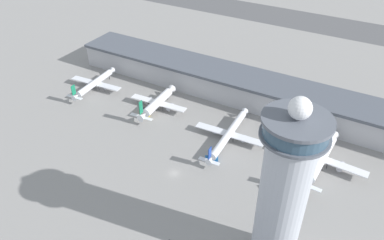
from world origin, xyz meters
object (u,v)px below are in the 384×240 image
(airplane_gate_delta, at_px, (321,158))
(service_truck_baggage, at_px, (144,112))
(airplane_gate_bravo, at_px, (157,103))
(control_tower, at_px, (283,193))
(service_truck_fuel, at_px, (271,187))
(airplane_gate_charlie, at_px, (228,134))
(service_truck_catering, at_px, (211,158))
(airplane_gate_alpha, at_px, (95,83))

(airplane_gate_delta, distance_m, service_truck_baggage, 91.02)
(airplane_gate_bravo, distance_m, airplane_gate_delta, 87.11)
(control_tower, xyz_separation_m, service_truck_fuel, (-10.76, 30.64, -29.74))
(control_tower, xyz_separation_m, airplane_gate_charlie, (-39.75, 50.71, -27.08))
(airplane_gate_delta, bearing_deg, control_tower, -92.98)
(service_truck_baggage, bearing_deg, airplane_gate_delta, 2.99)
(service_truck_catering, relative_size, service_truck_baggage, 0.82)
(airplane_gate_charlie, bearing_deg, airplane_gate_bravo, 172.52)
(control_tower, bearing_deg, airplane_gate_bravo, 146.13)
(airplane_gate_charlie, height_order, service_truck_catering, airplane_gate_charlie)
(service_truck_baggage, bearing_deg, airplane_gate_bravo, 61.98)
(airplane_gate_charlie, distance_m, service_truck_fuel, 35.36)
(airplane_gate_alpha, xyz_separation_m, airplane_gate_bravo, (43.26, 0.70, 0.04))
(service_truck_baggage, bearing_deg, service_truck_fuel, -13.72)
(airplane_gate_alpha, relative_size, service_truck_catering, 5.77)
(airplane_gate_charlie, bearing_deg, service_truck_catering, -92.25)
(airplane_gate_delta, xyz_separation_m, service_truck_baggage, (-90.83, -4.74, -3.40))
(control_tower, relative_size, airplane_gate_bravo, 1.91)
(service_truck_fuel, height_order, service_truck_baggage, service_truck_fuel)
(airplane_gate_charlie, xyz_separation_m, service_truck_fuel, (28.99, -20.07, -2.66))
(service_truck_baggage, bearing_deg, control_tower, -29.36)
(airplane_gate_bravo, bearing_deg, airplane_gate_charlie, -7.48)
(airplane_gate_alpha, relative_size, airplane_gate_charlie, 0.82)
(service_truck_fuel, bearing_deg, airplane_gate_bravo, 160.58)
(airplane_gate_alpha, distance_m, service_truck_baggage, 40.15)
(airplane_gate_charlie, relative_size, service_truck_catering, 7.06)
(service_truck_catering, bearing_deg, airplane_gate_alpha, 166.15)
(airplane_gate_delta, bearing_deg, airplane_gate_alpha, 179.29)
(airplane_gate_bravo, relative_size, service_truck_fuel, 5.60)
(control_tower, bearing_deg, airplane_gate_charlie, 128.09)
(service_truck_fuel, bearing_deg, airplane_gate_alpha, 167.82)
(airplane_gate_bravo, height_order, airplane_gate_charlie, airplane_gate_bravo)
(control_tower, relative_size, airplane_gate_alpha, 1.72)
(airplane_gate_bravo, xyz_separation_m, service_truck_fuel, (73.50, -25.91, -3.17))
(airplane_gate_bravo, xyz_separation_m, airplane_gate_charlie, (44.50, -5.84, -0.50))
(airplane_gate_charlie, relative_size, service_truck_baggage, 5.77)
(control_tower, relative_size, service_truck_fuel, 10.70)
(airplane_gate_alpha, xyz_separation_m, airplane_gate_charlie, (87.76, -5.14, -0.47))
(control_tower, bearing_deg, service_truck_baggage, 150.64)
(service_truck_catering, distance_m, service_truck_baggage, 49.96)
(airplane_gate_bravo, height_order, airplane_gate_delta, airplane_gate_delta)
(service_truck_baggage, bearing_deg, service_truck_catering, -17.64)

